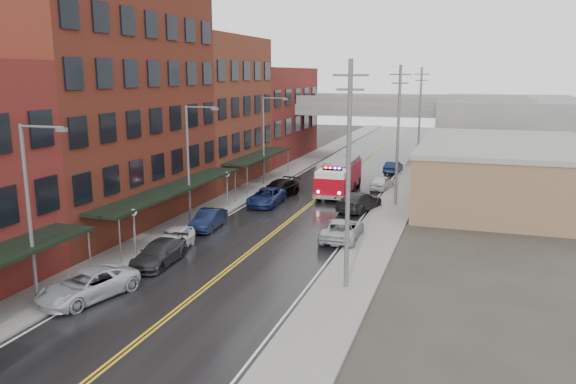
% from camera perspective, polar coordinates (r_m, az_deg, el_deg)
% --- Properties ---
extents(road, '(11.00, 160.00, 0.02)m').
position_cam_1_polar(road, '(46.20, 1.12, -2.17)').
color(road, black).
rests_on(road, ground).
extents(sidewalk_left, '(3.00, 160.00, 0.15)m').
position_cam_1_polar(sidewalk_left, '(48.75, -7.12, -1.43)').
color(sidewalk_left, slate).
rests_on(sidewalk_left, ground).
extents(sidewalk_right, '(3.00, 160.00, 0.15)m').
position_cam_1_polar(sidewalk_right, '(44.67, 10.12, -2.77)').
color(sidewalk_right, slate).
rests_on(sidewalk_right, ground).
extents(curb_left, '(0.30, 160.00, 0.15)m').
position_cam_1_polar(curb_left, '(48.08, -5.34, -1.58)').
color(curb_left, gray).
rests_on(curb_left, ground).
extents(curb_right, '(0.30, 160.00, 0.15)m').
position_cam_1_polar(curb_right, '(44.91, 8.04, -2.62)').
color(curb_right, gray).
rests_on(curb_right, ground).
extents(brick_building_b, '(9.00, 20.00, 18.00)m').
position_cam_1_polar(brick_building_b, '(44.55, -18.41, 8.41)').
color(brick_building_b, '#592117').
rests_on(brick_building_b, ground).
extents(brick_building_c, '(9.00, 15.00, 15.00)m').
position_cam_1_polar(brick_building_c, '(59.62, -8.27, 8.19)').
color(brick_building_c, brown).
rests_on(brick_building_c, ground).
extents(brick_building_far, '(9.00, 20.00, 12.00)m').
position_cam_1_polar(brick_building_far, '(75.78, -2.34, 7.95)').
color(brick_building_far, maroon).
rests_on(brick_building_far, ground).
extents(tan_building, '(14.00, 22.00, 5.00)m').
position_cam_1_polar(tan_building, '(53.67, 20.99, 1.74)').
color(tan_building, brown).
rests_on(tan_building, ground).
extents(right_far_block, '(18.00, 30.00, 8.00)m').
position_cam_1_polar(right_far_block, '(83.33, 21.53, 6.11)').
color(right_far_block, slate).
rests_on(right_far_block, ground).
extents(awning_1, '(2.60, 18.00, 3.09)m').
position_cam_1_polar(awning_1, '(42.14, -11.49, 0.36)').
color(awning_1, black).
rests_on(awning_1, ground).
extents(awning_2, '(2.60, 13.00, 3.09)m').
position_cam_1_polar(awning_2, '(57.77, -2.95, 3.68)').
color(awning_2, black).
rests_on(awning_2, ground).
extents(globe_lamp_1, '(0.44, 0.44, 3.12)m').
position_cam_1_polar(globe_lamp_1, '(35.93, -15.39, -2.95)').
color(globe_lamp_1, '#59595B').
rests_on(globe_lamp_1, ground).
extents(globe_lamp_2, '(0.44, 0.44, 3.12)m').
position_cam_1_polar(globe_lamp_2, '(47.91, -6.21, 1.09)').
color(globe_lamp_2, '#59595B').
rests_on(globe_lamp_2, ground).
extents(street_lamp_0, '(2.64, 0.22, 9.00)m').
position_cam_1_polar(street_lamp_0, '(29.25, -24.54, -1.18)').
color(street_lamp_0, '#59595B').
rests_on(street_lamp_0, ground).
extents(street_lamp_1, '(2.64, 0.22, 9.00)m').
position_cam_1_polar(street_lamp_1, '(42.18, -9.83, 3.47)').
color(street_lamp_1, '#59595B').
rests_on(street_lamp_1, ground).
extents(street_lamp_2, '(2.64, 0.22, 9.00)m').
position_cam_1_polar(street_lamp_2, '(56.70, -2.26, 5.77)').
color(street_lamp_2, '#59595B').
rests_on(street_lamp_2, ground).
extents(utility_pole_0, '(1.80, 0.24, 12.00)m').
position_cam_1_polar(utility_pole_0, '(28.90, 6.15, 1.96)').
color(utility_pole_0, '#59595B').
rests_on(utility_pole_0, ground).
extents(utility_pole_1, '(1.80, 0.24, 12.00)m').
position_cam_1_polar(utility_pole_1, '(48.47, 11.11, 5.84)').
color(utility_pole_1, '#59595B').
rests_on(utility_pole_1, ground).
extents(utility_pole_2, '(1.80, 0.24, 12.00)m').
position_cam_1_polar(utility_pole_2, '(68.29, 13.23, 7.46)').
color(utility_pole_2, '#59595B').
rests_on(utility_pole_2, ground).
extents(overpass, '(40.00, 10.00, 7.50)m').
position_cam_1_polar(overpass, '(76.17, 8.24, 7.85)').
color(overpass, slate).
rests_on(overpass, ground).
extents(fire_truck, '(3.69, 8.88, 3.22)m').
position_cam_1_polar(fire_truck, '(53.46, 5.20, 1.63)').
color(fire_truck, '#9F0714').
rests_on(fire_truck, ground).
extents(parked_car_left_2, '(3.78, 5.76, 1.47)m').
position_cam_1_polar(parked_car_left_2, '(30.65, -19.66, -8.91)').
color(parked_car_left_2, '#B4B7BD').
rests_on(parked_car_left_2, ground).
extents(parked_car_left_3, '(2.18, 4.91, 1.40)m').
position_cam_1_polar(parked_car_left_3, '(34.79, -12.95, -6.07)').
color(parked_car_left_3, '#27272A').
rests_on(parked_car_left_3, ground).
extents(parked_car_left_4, '(2.43, 4.58, 1.48)m').
position_cam_1_polar(parked_car_left_4, '(37.18, -11.48, -4.76)').
color(parked_car_left_4, white).
rests_on(parked_car_left_4, ground).
extents(parked_car_left_5, '(1.82, 4.42, 1.42)m').
position_cam_1_polar(parked_car_left_5, '(41.88, -8.09, -2.79)').
color(parked_car_left_5, black).
rests_on(parked_car_left_5, ground).
extents(parked_car_left_6, '(2.65, 5.34, 1.45)m').
position_cam_1_polar(parked_car_left_6, '(48.99, -2.23, -0.50)').
color(parked_car_left_6, navy).
rests_on(parked_car_left_6, ground).
extents(parked_car_left_7, '(3.15, 5.69, 1.56)m').
position_cam_1_polar(parked_car_left_7, '(52.15, -0.92, 0.33)').
color(parked_car_left_7, black).
rests_on(parked_car_left_7, ground).
extents(parked_car_right_0, '(2.64, 5.41, 1.48)m').
position_cam_1_polar(parked_car_right_0, '(38.99, 5.51, -3.79)').
color(parked_car_right_0, '#A5A9AD').
rests_on(parked_car_right_0, ground).
extents(parked_car_right_1, '(3.53, 5.91, 1.60)m').
position_cam_1_polar(parked_car_right_1, '(47.35, 7.24, -0.93)').
color(parked_car_right_1, black).
rests_on(parked_car_right_1, ground).
extents(parked_car_right_2, '(2.20, 4.34, 1.42)m').
position_cam_1_polar(parked_car_right_2, '(56.25, 9.53, 0.95)').
color(parked_car_right_2, silver).
rests_on(parked_car_right_2, ground).
extents(parked_car_right_3, '(1.83, 4.29, 1.37)m').
position_cam_1_polar(parked_car_right_3, '(65.85, 10.65, 2.49)').
color(parked_car_right_3, black).
rests_on(parked_car_right_3, ground).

